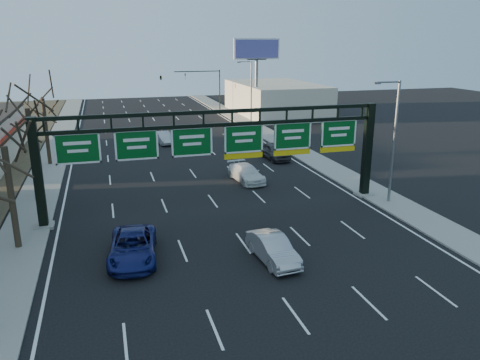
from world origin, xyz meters
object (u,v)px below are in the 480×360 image
object	(u,v)px
car_blue_suv	(133,247)
car_silver_sedan	(273,249)
sign_gantry	(220,147)
car_white_wagon	(246,173)

from	to	relation	value
car_blue_suv	car_silver_sedan	xyz separation A→B (m)	(7.35, -2.33, -0.04)
sign_gantry	car_blue_suv	bearing A→B (deg)	-136.14
car_blue_suv	car_silver_sedan	distance (m)	7.71
sign_gantry	car_white_wagon	bearing A→B (deg)	58.74
car_silver_sedan	car_blue_suv	bearing A→B (deg)	157.22
car_blue_suv	car_white_wagon	size ratio (longest dim) A/B	1.12
sign_gantry	car_white_wagon	world-z (taller)	sign_gantry
sign_gantry	car_silver_sedan	distance (m)	9.56
car_white_wagon	car_blue_suv	bearing A→B (deg)	-136.50
car_silver_sedan	sign_gantry	bearing A→B (deg)	89.62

